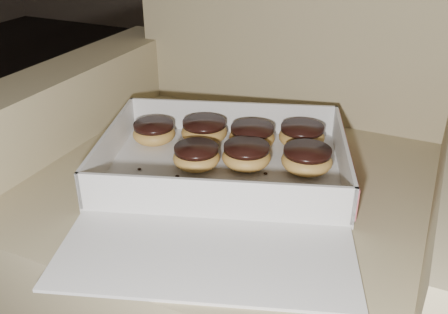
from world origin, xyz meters
name	(u,v)px	position (x,y,z in m)	size (l,w,h in m)	color
armchair	(249,211)	(0.82, 0.02, 0.30)	(0.90, 0.76, 0.94)	#887C57
bakery_box	(223,176)	(0.81, -0.09, 0.43)	(0.56, 0.60, 0.07)	silver
donut_a	(204,131)	(0.72, 0.03, 0.45)	(0.09, 0.09, 0.05)	gold
donut_b	(302,135)	(0.90, 0.09, 0.45)	(0.09, 0.09, 0.04)	gold
donut_c	(154,132)	(0.63, -0.02, 0.45)	(0.08, 0.08, 0.04)	gold
donut_d	(246,155)	(0.83, -0.03, 0.45)	(0.09, 0.09, 0.04)	gold
donut_e	(196,156)	(0.75, -0.07, 0.45)	(0.08, 0.08, 0.04)	gold
donut_f	(307,159)	(0.93, 0.00, 0.45)	(0.09, 0.09, 0.05)	gold
donut_g	(252,136)	(0.81, 0.05, 0.45)	(0.09, 0.09, 0.04)	gold
crumb_a	(266,173)	(0.87, -0.04, 0.43)	(0.01, 0.01, 0.00)	black
crumb_b	(139,169)	(0.66, -0.12, 0.43)	(0.01, 0.01, 0.00)	black
crumb_c	(142,197)	(0.72, -0.20, 0.43)	(0.01, 0.01, 0.00)	black
crumb_d	(177,176)	(0.74, -0.12, 0.43)	(0.01, 0.01, 0.00)	black
crumb_e	(189,171)	(0.75, -0.09, 0.43)	(0.01, 0.01, 0.00)	black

